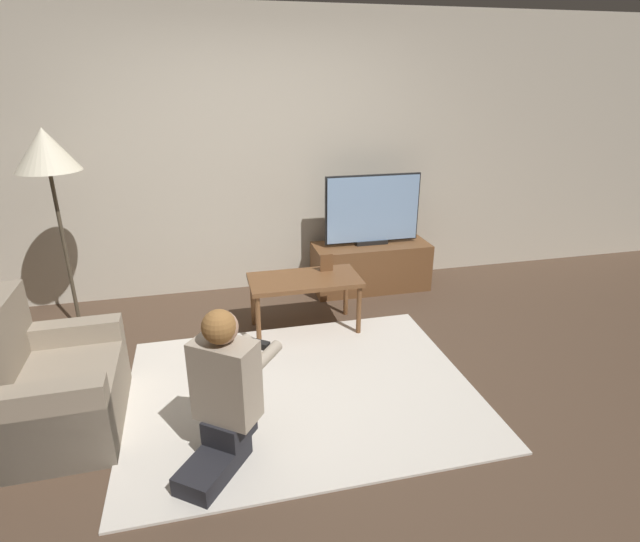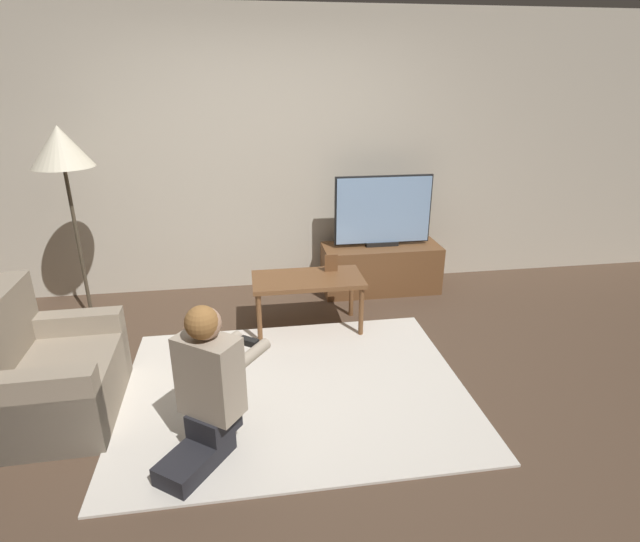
# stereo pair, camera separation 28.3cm
# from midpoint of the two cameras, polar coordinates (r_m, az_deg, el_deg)

# --- Properties ---
(ground_plane) EXTENTS (10.00, 10.00, 0.00)m
(ground_plane) POSITION_cam_midpoint_polar(r_m,az_deg,el_deg) (3.52, -0.52, -13.53)
(ground_plane) COLOR brown
(wall_back) EXTENTS (10.00, 0.06, 2.60)m
(wall_back) POSITION_cam_midpoint_polar(r_m,az_deg,el_deg) (4.85, -3.94, 12.97)
(wall_back) COLOR beige
(wall_back) RESTS_ON ground_plane
(rug) EXTENTS (2.32, 1.81, 0.02)m
(rug) POSITION_cam_midpoint_polar(r_m,az_deg,el_deg) (3.51, -0.52, -13.42)
(rug) COLOR silver
(rug) RESTS_ON ground_plane
(tv_stand) EXTENTS (1.14, 0.44, 0.47)m
(tv_stand) POSITION_cam_midpoint_polar(r_m,az_deg,el_deg) (4.99, 8.56, 0.32)
(tv_stand) COLOR brown
(tv_stand) RESTS_ON ground_plane
(tv) EXTENTS (0.94, 0.08, 0.68)m
(tv) POSITION_cam_midpoint_polar(r_m,az_deg,el_deg) (4.81, 8.93, 6.78)
(tv) COLOR black
(tv) RESTS_ON tv_stand
(coffee_table) EXTENTS (0.91, 0.46, 0.47)m
(coffee_table) POSITION_cam_midpoint_polar(r_m,az_deg,el_deg) (4.10, 0.56, -1.49)
(coffee_table) COLOR brown
(coffee_table) RESTS_ON ground_plane
(floor_lamp) EXTENTS (0.47, 0.47, 1.66)m
(floor_lamp) POSITION_cam_midpoint_polar(r_m,az_deg,el_deg) (4.36, -25.77, 11.89)
(floor_lamp) COLOR #4C4233
(floor_lamp) RESTS_ON ground_plane
(armchair) EXTENTS (0.72, 0.90, 0.83)m
(armchair) POSITION_cam_midpoint_polar(r_m,az_deg,el_deg) (3.51, -26.57, -10.87)
(armchair) COLOR gray
(armchair) RESTS_ON ground_plane
(person_kneeling) EXTENTS (0.67, 0.79, 0.91)m
(person_kneeling) POSITION_cam_midpoint_polar(r_m,az_deg,el_deg) (2.82, -9.81, -12.73)
(person_kneeling) COLOR #232328
(person_kneeling) RESTS_ON rug
(picture_frame) EXTENTS (0.11, 0.01, 0.15)m
(picture_frame) POSITION_cam_midpoint_polar(r_m,az_deg,el_deg) (4.19, 3.22, 0.89)
(picture_frame) COLOR brown
(picture_frame) RESTS_ON coffee_table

